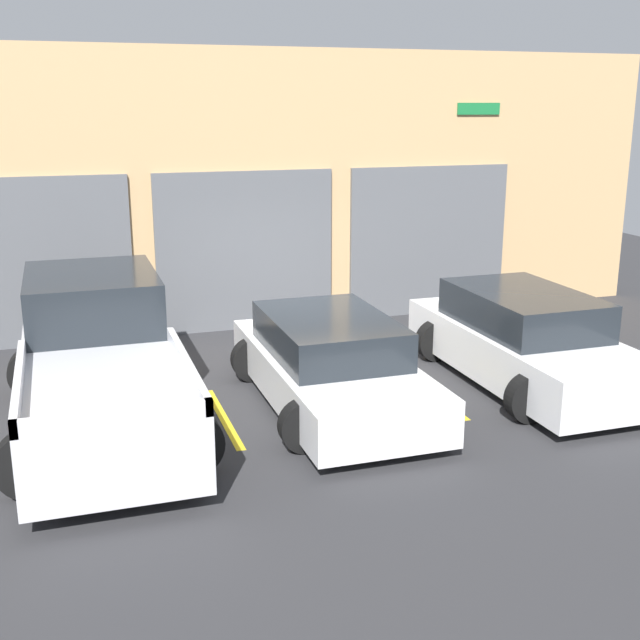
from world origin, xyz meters
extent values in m
plane|color=#2D2D30|center=(0.00, 0.00, 0.00)|extent=(28.00, 28.00, 0.00)
cube|color=tan|center=(0.00, 3.30, 2.51)|extent=(16.12, 0.60, 5.02)
cube|color=#595B60|center=(-3.87, 2.96, 1.45)|extent=(3.27, 0.08, 2.90)
cube|color=#595B60|center=(-0.20, 2.96, 1.45)|extent=(3.27, 0.08, 2.90)
cube|color=#595B60|center=(3.47, 2.96, 1.45)|extent=(3.27, 0.08, 2.90)
cube|color=#197238|center=(4.43, 2.97, 3.96)|extent=(0.90, 0.03, 0.22)
cube|color=silver|center=(-3.05, -1.28, 0.64)|extent=(1.90, 5.05, 0.85)
cube|color=#1E2328|center=(-3.05, 0.11, 1.44)|extent=(1.75, 2.27, 0.74)
cube|color=silver|center=(-3.96, -2.41, 1.15)|extent=(0.08, 2.78, 0.18)
cube|color=silver|center=(-2.14, -2.41, 1.15)|extent=(0.08, 2.78, 0.18)
cube|color=silver|center=(-3.05, -3.76, 1.15)|extent=(1.90, 0.08, 0.18)
cylinder|color=black|center=(-3.89, 0.29, 0.38)|extent=(0.76, 0.22, 0.76)
cylinder|color=black|center=(-2.21, 0.29, 0.38)|extent=(0.76, 0.22, 0.76)
cylinder|color=black|center=(-3.89, -2.84, 0.38)|extent=(0.76, 0.22, 0.76)
cylinder|color=black|center=(-2.21, -2.84, 0.38)|extent=(0.76, 0.22, 0.76)
cube|color=white|center=(3.05, -1.28, 0.49)|extent=(1.76, 4.45, 0.68)
cube|color=#1E2328|center=(3.05, -1.17, 1.11)|extent=(1.55, 2.45, 0.55)
cylinder|color=black|center=(2.28, 0.10, 0.33)|extent=(0.67, 0.22, 0.67)
cylinder|color=black|center=(3.82, 0.10, 0.33)|extent=(0.67, 0.22, 0.67)
cylinder|color=black|center=(2.28, -2.66, 0.33)|extent=(0.67, 0.22, 0.67)
cylinder|color=black|center=(3.82, -2.66, 0.33)|extent=(0.67, 0.22, 0.67)
cube|color=white|center=(0.00, -1.28, 0.44)|extent=(1.79, 4.34, 0.59)
cube|color=#1E2328|center=(0.00, -1.17, 0.99)|extent=(1.58, 2.39, 0.52)
cylinder|color=black|center=(-0.79, 0.07, 0.33)|extent=(0.66, 0.22, 0.66)
cylinder|color=black|center=(0.79, 0.07, 0.33)|extent=(0.66, 0.22, 0.66)
cylinder|color=black|center=(-0.79, -2.62, 0.33)|extent=(0.66, 0.22, 0.66)
cylinder|color=black|center=(0.79, -2.62, 0.33)|extent=(0.66, 0.22, 0.66)
cube|color=gold|center=(-1.53, -1.28, 0.00)|extent=(0.12, 2.20, 0.01)
cube|color=gold|center=(1.53, -1.28, 0.00)|extent=(0.12, 2.20, 0.01)
cube|color=gold|center=(4.58, -1.28, 0.00)|extent=(0.12, 2.20, 0.01)
camera|label=1|loc=(-3.41, -11.17, 4.07)|focal=45.00mm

